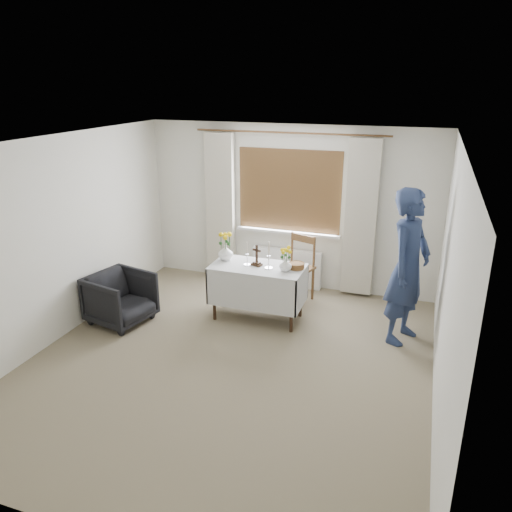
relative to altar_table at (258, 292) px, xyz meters
The scene contains 12 objects.
ground 1.24m from the altar_table, 87.31° to the right, with size 5.00×5.00×0.00m, color #7D7256.
altar_table is the anchor object (origin of this frame).
wooden_chair 0.81m from the altar_table, 66.22° to the left, with size 0.45×0.45×0.98m, color brown, non-canonical shape.
armchair 1.84m from the altar_table, 157.20° to the right, with size 0.73×0.75×0.69m, color black.
person 1.99m from the altar_table, ahead, with size 0.71×0.46×1.93m, color navy.
radiator 1.24m from the altar_table, 87.43° to the left, with size 1.10×0.10×0.60m, color white.
wooden_cross 0.53m from the altar_table, 137.59° to the left, with size 0.13×0.10×0.29m, color black, non-canonical shape.
candlestick_left 0.56m from the altar_table, behind, with size 0.09×0.09×0.32m, color white, non-canonical shape.
candlestick_right 0.59m from the altar_table, 12.25° to the right, with size 0.10×0.10×0.37m, color white, non-canonical shape.
flower_vase_left 0.70m from the altar_table, 169.88° to the left, with size 0.20×0.20×0.21m, color white.
flower_vase_right 0.61m from the altar_table, ahead, with size 0.16×0.16×0.17m, color white.
wicker_basket 0.66m from the altar_table, ahead, with size 0.21×0.21×0.08m, color brown.
Camera 1 is at (1.96, -4.68, 3.11)m, focal length 35.00 mm.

